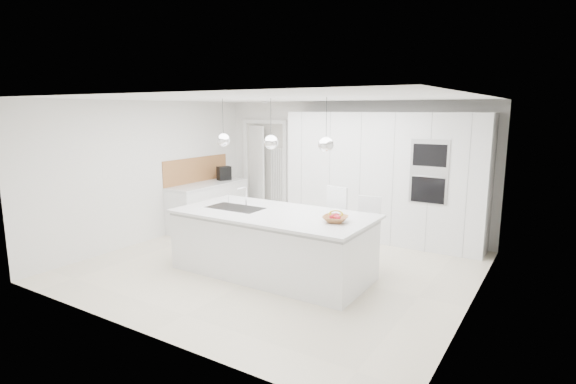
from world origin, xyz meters
The scene contains 28 objects.
floor centered at (0.00, 0.00, 0.00)m, with size 5.50×5.50×0.00m, color beige.
wall_back centered at (0.00, 2.50, 1.25)m, with size 5.50×5.50×0.00m, color silver.
wall_left centered at (-2.75, 0.00, 1.25)m, with size 5.00×5.00×0.00m, color silver.
ceiling centered at (0.00, 0.00, 2.50)m, with size 5.50×5.50×0.00m, color white.
tall_cabinets centered at (0.80, 2.20, 1.15)m, with size 3.60×0.60×2.30m, color white.
oven_stack centered at (1.70, 1.89, 1.35)m, with size 0.62×0.04×1.05m, color #A5A5A8, non-canonical shape.
doorway_frame centered at (-1.95, 2.47, 1.02)m, with size 1.11×0.08×2.13m, color white, non-canonical shape.
hallway_door centered at (-2.20, 2.42, 1.00)m, with size 0.82×0.04×2.00m, color white.
radiator centered at (-1.63, 2.46, 0.85)m, with size 0.32×0.04×1.40m, color white, non-canonical shape.
left_base_cabinets centered at (-2.45, 1.20, 0.43)m, with size 0.60×1.80×0.86m, color white.
left_worktop centered at (-2.45, 1.20, 0.88)m, with size 0.62×1.82×0.04m, color silver.
oak_backsplash centered at (-2.74, 1.20, 1.15)m, with size 0.02×1.80×0.50m, color #AE7442.
island_base centered at (0.10, -0.30, 0.43)m, with size 2.80×1.20×0.86m, color white.
island_worktop centered at (0.10, -0.25, 0.88)m, with size 2.84×1.40×0.04m, color silver.
island_sink centered at (-0.55, -0.30, 0.82)m, with size 0.84×0.44×0.18m, color #3F3F42, non-canonical shape.
island_tap centered at (-0.50, -0.10, 1.05)m, with size 0.02×0.02×0.30m, color white.
pendant_left centered at (-0.75, -0.30, 1.90)m, with size 0.20×0.20×0.20m, color white.
pendant_mid centered at (0.10, -0.30, 1.90)m, with size 0.20×0.20×0.20m, color white.
pendant_right centered at (0.95, -0.30, 1.90)m, with size 0.20×0.20×0.20m, color white.
fruit_bowl centered at (1.10, -0.29, 0.94)m, with size 0.33×0.33×0.08m, color #AE7442.
espresso_machine centered at (-2.43, 1.68, 1.04)m, with size 0.17×0.27×0.29m, color black.
bar_stool_left centered at (0.67, 0.49, 0.59)m, with size 0.39×0.54×1.18m, color white, non-canonical shape.
bar_stool_right centered at (1.15, 0.63, 0.53)m, with size 0.35×0.49×1.07m, color white, non-canonical shape.
apple_a centered at (1.15, -0.31, 0.97)m, with size 0.07×0.07×0.07m, color red.
apple_b centered at (1.09, -0.25, 0.97)m, with size 0.08×0.08×0.08m, color red.
apple_c centered at (1.05, -0.29, 0.96)m, with size 0.07×0.07×0.07m, color red.
apple_extra_3 centered at (1.13, -0.31, 0.97)m, with size 0.08×0.08×0.08m, color red.
banana_bunch centered at (1.10, -0.27, 1.01)m, with size 0.19×0.19×0.03m, color gold.
Camera 1 is at (3.59, -5.43, 2.34)m, focal length 28.00 mm.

